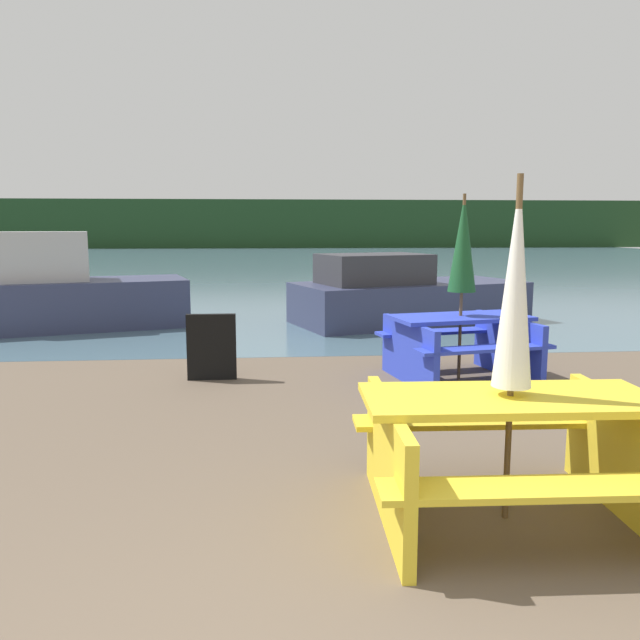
{
  "coord_description": "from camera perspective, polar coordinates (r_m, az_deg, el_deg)",
  "views": [
    {
      "loc": [
        -0.08,
        -1.49,
        1.71
      ],
      "look_at": [
        0.39,
        4.28,
        0.85
      ],
      "focal_mm": 35.0,
      "sensor_mm": 36.0,
      "label": 1
    }
  ],
  "objects": [
    {
      "name": "picnic_table_blue",
      "position": [
        7.2,
        12.66,
        -1.9
      ],
      "size": [
        1.76,
        1.65,
        0.73
      ],
      "rotation": [
        0.0,
        0.0,
        0.2
      ],
      "color": "blue",
      "rests_on": "ground_plane"
    },
    {
      "name": "umbrella_white",
      "position": [
        3.69,
        17.44,
        3.04
      ],
      "size": [
        0.22,
        0.22,
        2.01
      ],
      "color": "brown",
      "rests_on": "ground_plane"
    },
    {
      "name": "picnic_table_yellow",
      "position": [
        3.89,
        16.81,
        -10.86
      ],
      "size": [
        1.74,
        1.43,
        0.75
      ],
      "rotation": [
        0.0,
        0.0,
        -0.03
      ],
      "color": "yellow",
      "rests_on": "ground_plane"
    },
    {
      "name": "signboard",
      "position": [
        7.15,
        -9.89,
        -2.45
      ],
      "size": [
        0.55,
        0.08,
        0.75
      ],
      "color": "black",
      "rests_on": "ground_plane"
    },
    {
      "name": "umbrella_darkgreen",
      "position": [
        7.08,
        12.94,
        6.76
      ],
      "size": [
        0.31,
        0.31,
        2.08
      ],
      "color": "brown",
      "rests_on": "ground_plane"
    },
    {
      "name": "boat",
      "position": [
        11.38,
        7.61,
        2.16
      ],
      "size": [
        4.47,
        2.97,
        1.25
      ],
      "rotation": [
        0.0,
        0.0,
        0.32
      ],
      "color": "#333856",
      "rests_on": "water"
    },
    {
      "name": "boat_second",
      "position": [
        11.47,
        -21.72,
        2.32
      ],
      "size": [
        3.75,
        2.44,
        1.64
      ],
      "rotation": [
        0.0,
        0.0,
        0.29
      ],
      "color": "#333856",
      "rests_on": "water"
    },
    {
      "name": "water",
      "position": [
        33.19,
        -4.54,
        5.49
      ],
      "size": [
        60.0,
        50.0,
        0.0
      ],
      "color": "slate",
      "rests_on": "ground_plane"
    },
    {
      "name": "far_treeline",
      "position": [
        53.14,
        -4.63,
        8.76
      ],
      "size": [
        80.0,
        1.6,
        4.0
      ],
      "color": "#1E3D1E",
      "rests_on": "water"
    }
  ]
}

